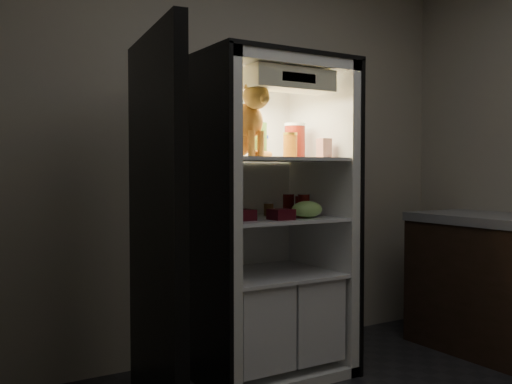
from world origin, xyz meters
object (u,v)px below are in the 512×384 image
(soda_can_c, at_px, (304,205))
(berry_box_left, at_px, (242,215))
(berry_box_right, at_px, (281,214))
(pepper_jar, at_px, (295,141))
(grape_bag, at_px, (307,209))
(soda_can_a, at_px, (288,204))
(mayo_tub, at_px, (260,147))
(salsa_jar, at_px, (290,145))
(tabby_cat, at_px, (241,128))
(condiment_jar, at_px, (269,209))
(refrigerator, at_px, (264,241))
(parmesan_shaker, at_px, (260,140))
(cream_carton, at_px, (324,148))
(soda_can_b, at_px, (300,205))

(soda_can_c, bearing_deg, berry_box_left, -169.11)
(berry_box_right, bearing_deg, pepper_jar, 43.49)
(pepper_jar, bearing_deg, grape_bag, -109.10)
(soda_can_a, relative_size, grape_bag, 0.66)
(mayo_tub, distance_m, salsa_jar, 0.19)
(tabby_cat, relative_size, condiment_jar, 5.32)
(refrigerator, height_order, soda_can_c, refrigerator)
(mayo_tub, relative_size, salsa_jar, 0.91)
(pepper_jar, bearing_deg, condiment_jar, 175.60)
(grape_bag, bearing_deg, pepper_jar, 70.90)
(berry_box_right, bearing_deg, condiment_jar, 70.82)
(parmesan_shaker, height_order, cream_carton, parmesan_shaker)
(grape_bag, bearing_deg, mayo_tub, 113.87)
(salsa_jar, distance_m, pepper_jar, 0.15)
(salsa_jar, xyz_separation_m, berry_box_left, (-0.39, -0.09, -0.40))
(refrigerator, height_order, tabby_cat, refrigerator)
(parmesan_shaker, relative_size, grape_bag, 1.04)
(refrigerator, bearing_deg, condiment_jar, 28.62)
(parmesan_shaker, xyz_separation_m, berry_box_right, (0.01, -0.20, -0.42))
(cream_carton, xyz_separation_m, soda_can_b, (-0.06, 0.16, -0.35))
(cream_carton, relative_size, condiment_jar, 1.39)
(refrigerator, distance_m, soda_can_b, 0.32)
(refrigerator, relative_size, mayo_tub, 13.56)
(cream_carton, height_order, soda_can_a, cream_carton)
(grape_bag, relative_size, berry_box_right, 1.64)
(pepper_jar, xyz_separation_m, berry_box_left, (-0.49, -0.19, -0.43))
(salsa_jar, distance_m, grape_bag, 0.40)
(salsa_jar, height_order, berry_box_right, salsa_jar)
(soda_can_b, distance_m, condiment_jar, 0.20)
(tabby_cat, relative_size, parmesan_shaker, 2.15)
(tabby_cat, bearing_deg, mayo_tub, 25.33)
(berry_box_left, bearing_deg, berry_box_right, -19.87)
(mayo_tub, bearing_deg, berry_box_left, -137.41)
(parmesan_shaker, relative_size, pepper_jar, 0.94)
(pepper_jar, relative_size, grape_bag, 1.11)
(parmesan_shaker, xyz_separation_m, cream_carton, (0.34, -0.16, -0.05))
(mayo_tub, bearing_deg, tabby_cat, -142.25)
(soda_can_a, relative_size, berry_box_left, 1.09)
(soda_can_b, distance_m, soda_can_c, 0.03)
(parmesan_shaker, distance_m, salsa_jar, 0.20)
(mayo_tub, bearing_deg, soda_can_c, -36.16)
(refrigerator, xyz_separation_m, condiment_jar, (0.06, 0.03, 0.19))
(cream_carton, bearing_deg, refrigerator, 143.80)
(pepper_jar, bearing_deg, soda_can_a, 135.54)
(refrigerator, height_order, soda_can_b, refrigerator)
(soda_can_a, bearing_deg, salsa_jar, -120.97)
(pepper_jar, bearing_deg, parmesan_shaker, -167.55)
(mayo_tub, xyz_separation_m, salsa_jar, (0.11, -0.16, 0.01))
(soda_can_a, xyz_separation_m, grape_bag, (-0.06, -0.27, -0.02))
(cream_carton, distance_m, condiment_jar, 0.50)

